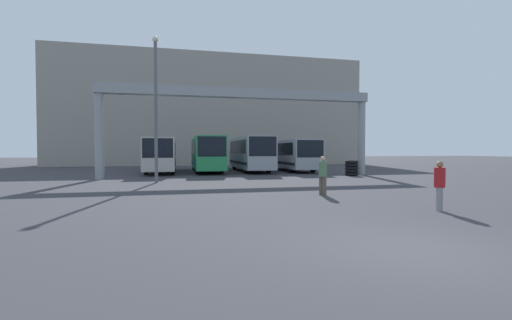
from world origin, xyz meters
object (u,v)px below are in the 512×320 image
bus_slot_2 (250,152)px  tire_stack (352,168)px  lamp_post (156,104)px  bus_slot_3 (291,153)px  pedestrian_far_center (440,185)px  bus_slot_1 (207,152)px  bus_slot_0 (161,153)px  pedestrian_near_right (323,174)px

bus_slot_2 → tire_stack: size_ratio=8.53×
bus_slot_2 → lamp_post: 13.27m
bus_slot_3 → pedestrian_far_center: bearing=-96.2°
bus_slot_1 → pedestrian_far_center: 23.48m
pedestrian_far_center → lamp_post: lamp_post is taller
bus_slot_0 → pedestrian_near_right: (7.81, -17.73, -0.82)m
pedestrian_far_center → lamp_post: bearing=-111.5°
pedestrian_far_center → tire_stack: bearing=-168.0°
lamp_post → bus_slot_0: bearing=91.2°
pedestrian_near_right → tire_stack: (7.00, 10.39, -0.32)m
bus_slot_3 → lamp_post: lamp_post is taller
pedestrian_near_right → pedestrian_far_center: (2.07, -4.60, -0.05)m
bus_slot_1 → bus_slot_3: bearing=-2.8°
bus_slot_0 → bus_slot_1: (4.10, 0.40, 0.10)m
bus_slot_3 → lamp_post: size_ratio=1.13×
pedestrian_near_right → lamp_post: (-7.61, 7.65, 3.92)m
bus_slot_0 → bus_slot_1: 4.12m
pedestrian_near_right → bus_slot_1: bearing=-22.6°
pedestrian_near_right → lamp_post: bearing=10.7°
bus_slot_1 → pedestrian_far_center: bus_slot_1 is taller
tire_stack → lamp_post: size_ratio=0.13×
bus_slot_3 → tire_stack: size_ratio=8.39×
bus_slot_0 → bus_slot_1: size_ratio=0.93×
bus_slot_2 → pedestrian_far_center: bearing=-85.7°
bus_slot_3 → pedestrian_near_right: size_ratio=5.82×
bus_slot_1 → lamp_post: 11.58m
bus_slot_0 → bus_slot_3: size_ratio=1.00×
pedestrian_near_right → tire_stack: 12.53m
lamp_post → bus_slot_1: bearing=69.6°
bus_slot_0 → tire_stack: size_ratio=8.40×
bus_slot_1 → lamp_post: size_ratio=1.22×
bus_slot_3 → pedestrian_far_center: size_ratio=6.14×
bus_slot_0 → pedestrian_far_center: bus_slot_0 is taller
bus_slot_2 → pedestrian_far_center: size_ratio=6.24×
bus_slot_2 → bus_slot_3: size_ratio=1.02×
bus_slot_1 → pedestrian_near_right: bus_slot_1 is taller
bus_slot_3 → tire_stack: bus_slot_3 is taller
bus_slot_3 → pedestrian_near_right: bearing=-104.2°
bus_slot_0 → pedestrian_far_center: 24.44m
lamp_post → pedestrian_far_center: bearing=-51.7°
bus_slot_3 → pedestrian_near_right: bus_slot_3 is taller
pedestrian_far_center → bus_slot_2: bearing=-145.5°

